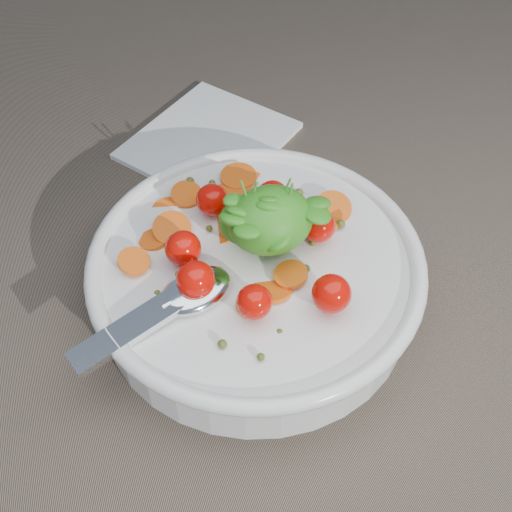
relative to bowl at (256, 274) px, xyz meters
name	(u,v)px	position (x,y,z in m)	size (l,w,h in m)	color
ground	(253,303)	(0.00, 0.00, -0.03)	(6.00, 6.00, 0.00)	#726151
bowl	(256,274)	(0.00, 0.00, 0.00)	(0.28, 0.26, 0.11)	white
napkin	(209,140)	(0.02, 0.20, -0.03)	(0.15, 0.13, 0.01)	white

